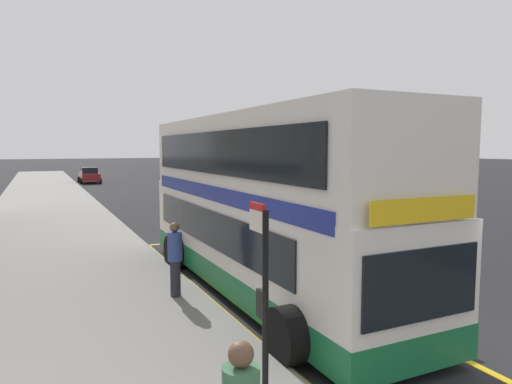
% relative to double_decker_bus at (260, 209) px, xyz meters
% --- Properties ---
extents(ground_plane, '(260.00, 260.00, 0.00)m').
position_rel_double_decker_bus_xyz_m(ground_plane, '(2.46, 27.10, -2.06)').
color(ground_plane, black).
extents(pavement_near, '(6.00, 76.00, 0.14)m').
position_rel_double_decker_bus_xyz_m(pavement_near, '(-4.54, 27.10, -1.99)').
color(pavement_near, gray).
rests_on(pavement_near, ground).
extents(double_decker_bus, '(3.26, 10.84, 4.40)m').
position_rel_double_decker_bus_xyz_m(double_decker_bus, '(0.00, 0.00, 0.00)').
color(double_decker_bus, white).
rests_on(double_decker_bus, ground).
extents(bus_bay_markings, '(3.03, 13.44, 0.01)m').
position_rel_double_decker_bus_xyz_m(bus_bay_markings, '(-0.03, -0.11, -2.06)').
color(bus_bay_markings, gold).
rests_on(bus_bay_markings, ground).
extents(bus_stop_sign, '(0.09, 0.51, 2.71)m').
position_rel_double_decker_bus_xyz_m(bus_stop_sign, '(-2.30, -4.75, -0.33)').
color(bus_stop_sign, black).
rests_on(bus_stop_sign, pavement_near).
extents(parked_car_maroon_across, '(2.09, 4.20, 1.62)m').
position_rel_double_decker_bus_xyz_m(parked_car_maroon_across, '(5.44, 19.20, -1.27)').
color(parked_car_maroon_across, maroon).
rests_on(parked_car_maroon_across, ground).
extents(parked_car_maroon_behind, '(2.09, 4.20, 1.62)m').
position_rel_double_decker_bus_xyz_m(parked_car_maroon_behind, '(-0.21, 39.77, -1.27)').
color(parked_car_maroon_behind, maroon).
rests_on(parked_car_maroon_behind, ground).
extents(pedestrian_waiting_near_sign, '(0.34, 0.34, 1.75)m').
position_rel_double_decker_bus_xyz_m(pedestrian_waiting_near_sign, '(-2.23, -0.01, -0.97)').
color(pedestrian_waiting_near_sign, '#26262D').
rests_on(pedestrian_waiting_near_sign, pavement_near).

